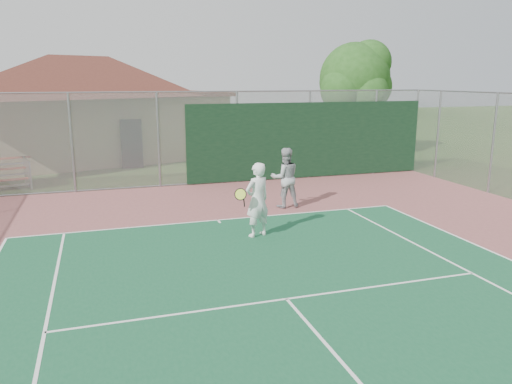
# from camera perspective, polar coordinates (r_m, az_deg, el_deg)

# --- Properties ---
(back_fence) EXTENTS (20.08, 0.11, 3.53)m
(back_fence) POSITION_cam_1_polar(r_m,az_deg,el_deg) (19.33, -1.84, 6.00)
(back_fence) COLOR gray
(back_fence) RESTS_ON ground
(side_fence_right) EXTENTS (0.08, 9.00, 3.50)m
(side_fence_right) POSITION_cam_1_polar(r_m,az_deg,el_deg) (19.29, 25.45, 5.00)
(side_fence_right) COLOR gray
(side_fence_right) RESTS_ON ground
(clubhouse) EXTENTS (15.76, 12.47, 5.98)m
(clubhouse) POSITION_cam_1_polar(r_m,az_deg,el_deg) (27.21, -19.33, 10.16)
(clubhouse) COLOR tan
(clubhouse) RESTS_ON ground
(tree) EXTENTS (4.23, 4.00, 5.89)m
(tree) POSITION_cam_1_polar(r_m,az_deg,el_deg) (26.57, 11.40, 12.38)
(tree) COLOR #372614
(tree) RESTS_ON ground
(player_white_front) EXTENTS (1.12, 0.80, 1.90)m
(player_white_front) POSITION_cam_1_polar(r_m,az_deg,el_deg) (12.59, 0.13, -0.97)
(player_white_front) COLOR white
(player_white_front) RESTS_ON ground
(player_grey_back) EXTENTS (0.94, 0.75, 1.87)m
(player_grey_back) POSITION_cam_1_polar(r_m,az_deg,el_deg) (15.55, 3.32, 1.58)
(player_grey_back) COLOR #A2A4A7
(player_grey_back) RESTS_ON ground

